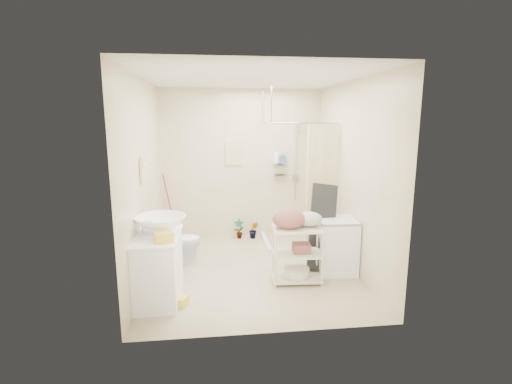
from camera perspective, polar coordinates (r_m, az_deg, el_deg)
floor at (r=5.33m, az=-0.66°, el=-11.81°), size 3.20×3.20×0.00m
ceiling at (r=4.94m, az=-0.72°, el=17.21°), size 2.80×3.20×0.04m
wall_back at (r=6.55m, az=-2.15°, el=4.28°), size 2.80×0.04×2.60m
wall_front at (r=3.41m, az=2.11°, el=-1.97°), size 2.80×0.04×2.60m
wall_left at (r=5.02m, az=-16.79°, el=1.77°), size 0.04×3.20×2.60m
wall_right at (r=5.30m, az=14.56°, el=2.34°), size 0.04×3.20×2.60m
vanity at (r=4.52m, az=-14.72°, el=-11.13°), size 0.51×0.90×0.78m
sink at (r=4.43m, az=-14.48°, el=-4.84°), size 0.72×0.72×0.20m
counter_basket at (r=4.11m, az=-14.00°, el=-6.73°), size 0.23×0.20×0.11m
floor_basket at (r=4.44m, az=-11.89°, el=-15.84°), size 0.35×0.31×0.15m
toilet at (r=5.56m, az=-11.89°, el=-7.42°), size 0.67×0.42×0.66m
mop at (r=6.61m, az=-13.44°, el=-2.25°), size 0.11×0.11×1.17m
potted_plant_a at (r=6.60m, az=-2.63°, el=-5.68°), size 0.19×0.14×0.35m
potted_plant_b at (r=6.60m, az=-0.36°, el=-5.86°), size 0.18×0.16×0.30m
hanging_towel at (r=6.50m, az=-3.47°, el=5.99°), size 0.28×0.03×0.42m
towel_ring at (r=4.80m, az=-17.07°, el=3.39°), size 0.04×0.22×0.34m
tp_holder at (r=5.18m, az=-15.90°, el=-4.47°), size 0.08×0.12×0.14m
shower at (r=6.17m, az=6.17°, el=1.46°), size 1.10×1.10×2.10m
shampoo_bottle_a at (r=6.51m, az=3.10°, el=5.47°), size 0.12×0.12×0.24m
shampoo_bottle_b at (r=6.56m, az=4.17°, el=5.28°), size 0.11×0.12×0.19m
washing_machine at (r=5.26m, az=12.14°, el=-8.01°), size 0.54×0.56×0.75m
laundry_rack at (r=4.83m, az=6.34°, el=-8.76°), size 0.66×0.41×0.88m
ironing_board at (r=5.16m, az=10.15°, el=-5.38°), size 0.35×0.11×1.25m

